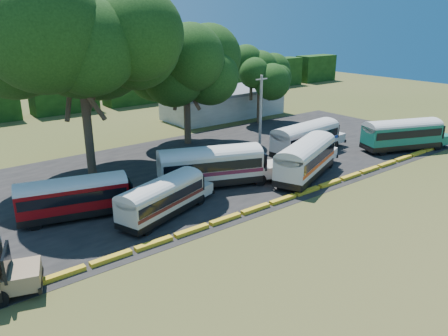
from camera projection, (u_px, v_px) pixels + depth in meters
ground at (278, 210)px, 34.15m from camera, size 160.00×160.00×0.00m
asphalt_strip at (201, 168)px, 43.67m from camera, size 64.00×24.00×0.02m
curb at (269, 204)px, 34.85m from camera, size 53.70×0.45×0.30m
terminal_building at (224, 103)px, 66.33m from camera, size 19.00×9.00×4.00m
treeline_backdrop at (64, 93)px, 68.93m from camera, size 130.00×4.00×6.00m
bus_red at (76, 195)px, 32.31m from camera, size 9.92×4.77×3.17m
bus_cream_west at (163, 196)px, 32.43m from camera, size 9.39×5.10×3.01m
bus_cream_east at (213, 164)px, 38.38m from camera, size 11.31×6.53×3.64m
bus_white_red at (307, 157)px, 40.47m from camera, size 11.24×6.68×3.63m
bus_white_blue at (307, 137)px, 47.58m from camera, size 10.96×3.64×3.54m
bus_teal at (403, 133)px, 48.99m from camera, size 11.03×6.42×3.56m
tree_west at (79, 41)px, 37.37m from camera, size 13.59×13.59×17.42m
tree_center at (186, 63)px, 49.46m from camera, size 10.25×10.25×13.23m
tree_east at (261, 69)px, 60.61m from camera, size 6.56×6.56×10.07m
utility_pole at (261, 114)px, 47.34m from camera, size 1.60×0.30×8.55m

